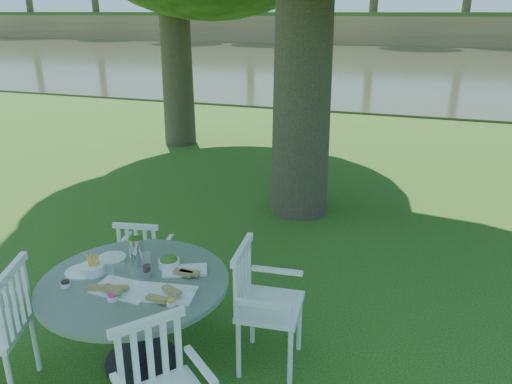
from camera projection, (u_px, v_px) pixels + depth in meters
The scene contains 8 objects.
ground at pixel (250, 275), 5.18m from camera, with size 140.00×140.00×0.00m, color #1A3F0D.
table at pixel (136, 297), 3.69m from camera, with size 1.38×1.38×0.74m.
chair_ne at pixel (258, 297), 3.72m from camera, with size 0.51×0.53×0.97m.
chair_nw at pixel (142, 254), 4.58m from camera, with size 0.48×0.46×0.82m.
chair_sw at pixel (2, 322), 3.41m from camera, with size 0.62×0.63×0.99m.
chair_se at pixel (159, 384), 2.91m from camera, with size 0.63×0.63×0.91m.
tableware at pixel (132, 270), 3.69m from camera, with size 1.09×0.71×0.22m.
river at pixel (400, 64), 25.63m from camera, with size 100.00×28.00×0.12m, color #313720.
Camera 1 is at (1.55, -4.31, 2.58)m, focal length 35.00 mm.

